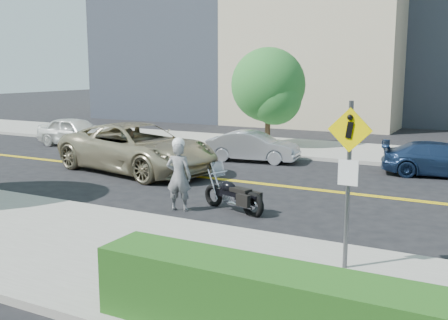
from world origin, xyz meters
name	(u,v)px	position (x,y,z in m)	size (l,w,h in m)	color
ground_plane	(268,185)	(0.00, 0.00, 0.00)	(120.00, 120.00, 0.00)	black
sidewalk_near	(118,254)	(0.00, -7.50, 0.07)	(60.00, 5.00, 0.15)	#9E9B91
sidewalk_far	(334,151)	(0.00, 7.50, 0.07)	(60.00, 5.00, 0.15)	#9E9B91
pedestrian_sign	(349,169)	(4.20, -6.31, 1.96)	(0.78, 0.08, 3.00)	#4C4C51
motorcyclist	(179,174)	(-0.83, -3.98, 0.97)	(0.76, 0.60, 1.94)	#A6A6AB
motorcycle	(233,188)	(0.44, -3.35, 0.62)	(2.03, 0.62, 1.23)	black
suv	(137,148)	(-5.03, -0.22, 0.88)	(2.91, 6.31, 1.75)	tan
parked_car_white	(76,132)	(-11.52, 3.48, 0.70)	(1.65, 4.10, 1.40)	white
parked_car_silver	(253,146)	(-2.24, 3.68, 0.61)	(1.28, 3.68, 1.21)	#ACAEB4
parked_car_blue	(442,159)	(4.79, 4.07, 0.59)	(1.65, 4.05, 1.18)	navy
tree_far_a	(268,85)	(-3.11, 7.18, 2.95)	(3.41, 3.41, 4.67)	#382619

